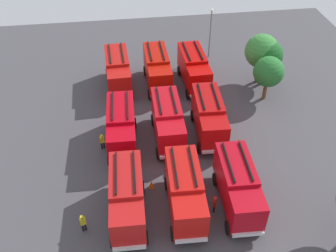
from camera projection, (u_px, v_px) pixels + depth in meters
ground_plane at (168, 137)px, 37.76m from camera, size 55.19×55.19×0.00m
fire_truck_0 at (118, 71)px, 43.09m from camera, size 7.27×2.94×3.88m
fire_truck_1 at (121, 126)px, 35.67m from camera, size 7.28×2.97×3.88m
fire_truck_2 at (127, 197)px, 29.25m from camera, size 7.27×2.93×3.88m
fire_truck_3 at (157, 68)px, 43.48m from camera, size 7.22×2.80×3.88m
fire_truck_4 at (168, 120)px, 36.32m from camera, size 7.22×2.81×3.88m
fire_truck_5 at (185, 191)px, 29.73m from camera, size 7.29×2.98×3.88m
fire_truck_6 at (194, 68)px, 43.53m from camera, size 7.27×2.93×3.88m
fire_truck_7 at (209, 116)px, 36.83m from camera, size 7.31×3.05×3.88m
fire_truck_8 at (238, 186)px, 30.13m from camera, size 7.28×2.95×3.88m
firefighter_0 at (102, 141)px, 35.98m from camera, size 0.28×0.44×1.60m
firefighter_1 at (83, 223)px, 28.91m from camera, size 0.34×0.47×1.69m
firefighter_3 at (215, 204)px, 30.32m from camera, size 0.47×0.34×1.63m
tree_0 at (262, 51)px, 42.81m from camera, size 3.78×3.78×5.86m
tree_1 at (267, 55)px, 42.68m from camera, size 3.51×3.51×5.44m
tree_2 at (269, 72)px, 40.57m from camera, size 3.25×3.25×5.04m
traffic_cone_0 at (252, 163)px, 34.67m from camera, size 0.39×0.39×0.56m
traffic_cone_1 at (152, 184)px, 32.62m from camera, size 0.48×0.48×0.69m
traffic_cone_2 at (239, 141)px, 36.78m from camera, size 0.45×0.45×0.64m
lamppost at (210, 30)px, 47.37m from camera, size 0.36×0.36×6.39m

